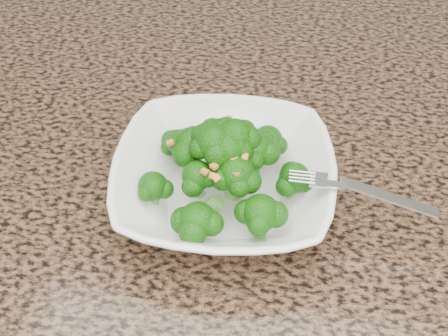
# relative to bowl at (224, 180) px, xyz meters

# --- Properties ---
(granite_counter) EXTENTS (1.64, 1.04, 0.03)m
(granite_counter) POSITION_rel_bowl_xyz_m (-0.07, 0.02, -0.05)
(granite_counter) COLOR brown
(granite_counter) RESTS_ON cabinet
(bowl) EXTENTS (0.26, 0.26, 0.06)m
(bowl) POSITION_rel_bowl_xyz_m (0.00, 0.00, 0.00)
(bowl) COLOR white
(bowl) RESTS_ON granite_counter
(broccoli_pile) EXTENTS (0.22, 0.22, 0.07)m
(broccoli_pile) POSITION_rel_bowl_xyz_m (0.00, 0.00, 0.07)
(broccoli_pile) COLOR #175E0A
(broccoli_pile) RESTS_ON bowl
(garlic_topping) EXTENTS (0.13, 0.13, 0.01)m
(garlic_topping) POSITION_rel_bowl_xyz_m (0.00, 0.00, 0.10)
(garlic_topping) COLOR orange
(garlic_topping) RESTS_ON broccoli_pile
(fork) EXTENTS (0.18, 0.05, 0.01)m
(fork) POSITION_rel_bowl_xyz_m (0.12, -0.03, 0.04)
(fork) COLOR silver
(fork) RESTS_ON bowl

